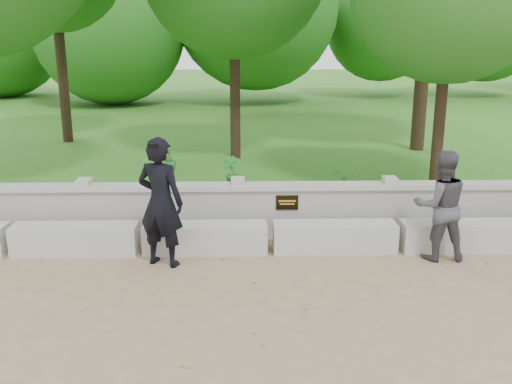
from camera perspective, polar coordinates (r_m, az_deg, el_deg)
ground at (r=7.20m, az=2.16°, el=-11.43°), size 80.00×80.00×0.00m
lawn at (r=20.65m, az=-0.20°, el=6.73°), size 40.00×22.00×0.25m
concrete_bench at (r=8.85m, az=1.43°, el=-4.56°), size 11.90×0.45×0.45m
parapet_wall at (r=9.44m, az=1.24°, el=-1.74°), size 12.50×0.35×0.90m
man_main at (r=8.24m, az=-9.51°, el=-1.02°), size 0.81×0.75×1.90m
visitor_left at (r=8.82m, az=17.98°, el=-1.31°), size 0.81×0.63×1.65m
shrub_b at (r=11.48m, az=-2.50°, el=1.94°), size 0.46×0.45×0.65m
shrub_c at (r=10.50m, az=8.96°, el=0.36°), size 0.71×0.72×0.61m
shrub_d at (r=13.21m, az=-8.66°, el=3.33°), size 0.31×0.34×0.54m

